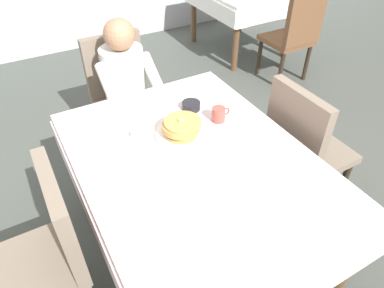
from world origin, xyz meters
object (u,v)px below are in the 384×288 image
(bowl_butter, at_px, (191,106))
(spoon_near_edge, at_px, (201,170))
(plate_breakfast, at_px, (181,135))
(diner_person, at_px, (127,83))
(chair_right_side, at_px, (303,144))
(breakfast_stack, at_px, (181,127))
(background_chair_empty, at_px, (295,33))
(dining_table_main, at_px, (195,172))
(syrup_pitcher, at_px, (135,134))
(fork_left_of_plate, at_px, (151,149))
(chair_left_side, at_px, (48,250))
(cup_coffee, at_px, (219,114))
(chair_diner, at_px, (121,90))
(knife_right_of_plate, at_px, (213,127))

(bowl_butter, xyz_separation_m, spoon_near_edge, (-0.22, -0.48, -0.02))
(plate_breakfast, bearing_deg, diner_person, 90.81)
(chair_right_side, xyz_separation_m, plate_breakfast, (-0.74, 0.20, 0.22))
(breakfast_stack, relative_size, background_chair_empty, 0.23)
(dining_table_main, relative_size, chair_right_side, 1.64)
(breakfast_stack, height_order, syrup_pitcher, breakfast_stack)
(breakfast_stack, relative_size, fork_left_of_plate, 1.16)
(diner_person, xyz_separation_m, chair_right_side, (0.75, -1.01, -0.14))
(chair_left_side, bearing_deg, syrup_pitcher, -62.60)
(chair_left_side, distance_m, fork_left_of_plate, 0.67)
(chair_right_side, bearing_deg, background_chair_empty, 139.41)
(spoon_near_edge, bearing_deg, dining_table_main, 93.85)
(bowl_butter, distance_m, spoon_near_edge, 0.53)
(diner_person, bearing_deg, syrup_pitcher, 73.33)
(breakfast_stack, height_order, spoon_near_edge, breakfast_stack)
(syrup_pitcher, height_order, background_chair_empty, background_chair_empty)
(bowl_butter, bearing_deg, fork_left_of_plate, -148.49)
(bowl_butter, relative_size, syrup_pitcher, 1.37)
(cup_coffee, bearing_deg, dining_table_main, -141.31)
(dining_table_main, distance_m, fork_left_of_plate, 0.26)
(breakfast_stack, xyz_separation_m, background_chair_empty, (1.91, 1.16, -0.27))
(dining_table_main, height_order, breakfast_stack, breakfast_stack)
(bowl_butter, xyz_separation_m, background_chair_empty, (1.74, 0.96, -0.23))
(chair_left_side, xyz_separation_m, spoon_near_edge, (0.76, -0.08, 0.21))
(bowl_butter, xyz_separation_m, syrup_pitcher, (-0.40, -0.11, 0.02))
(chair_right_side, bearing_deg, spoon_near_edge, -84.26)
(plate_breakfast, relative_size, fork_left_of_plate, 1.56)
(syrup_pitcher, xyz_separation_m, background_chair_empty, (2.14, 1.07, -0.25))
(cup_coffee, bearing_deg, spoon_near_edge, -134.22)
(chair_diner, xyz_separation_m, syrup_pitcher, (-0.21, -0.87, 0.25))
(diner_person, height_order, chair_left_side, diner_person)
(background_chair_empty, bearing_deg, bowl_butter, -151.12)
(plate_breakfast, height_order, syrup_pitcher, syrup_pitcher)
(chair_left_side, relative_size, breakfast_stack, 4.44)
(syrup_pitcher, relative_size, spoon_near_edge, 0.53)
(chair_right_side, relative_size, spoon_near_edge, 6.20)
(chair_left_side, bearing_deg, breakfast_stack, -75.86)
(cup_coffee, bearing_deg, chair_right_side, -24.54)
(cup_coffee, relative_size, syrup_pitcher, 1.41)
(chair_diner, distance_m, cup_coffee, 1.01)
(knife_right_of_plate, bearing_deg, chair_diner, 5.09)
(bowl_butter, height_order, fork_left_of_plate, bowl_butter)
(dining_table_main, relative_size, chair_left_side, 1.64)
(fork_left_of_plate, height_order, knife_right_of_plate, same)
(chair_diner, height_order, plate_breakfast, chair_diner)
(syrup_pitcher, relative_size, knife_right_of_plate, 0.40)
(diner_person, relative_size, plate_breakfast, 4.00)
(knife_right_of_plate, xyz_separation_m, spoon_near_edge, (-0.23, -0.26, 0.00))
(breakfast_stack, relative_size, cup_coffee, 1.86)
(chair_right_side, distance_m, cup_coffee, 0.60)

